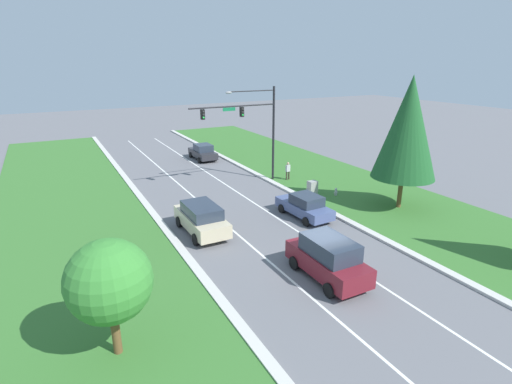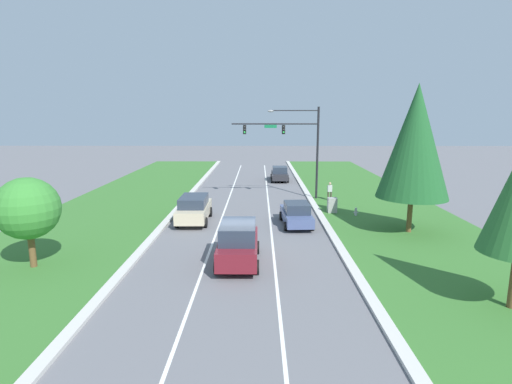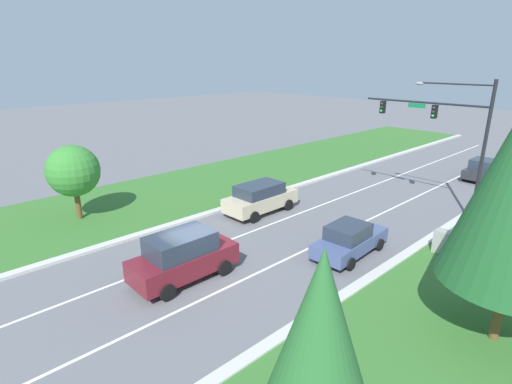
{
  "view_description": "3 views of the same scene",
  "coord_description": "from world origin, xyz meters",
  "px_view_note": "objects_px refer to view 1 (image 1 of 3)",
  "views": [
    {
      "loc": [
        -11.54,
        -14.69,
        10.46
      ],
      "look_at": [
        0.13,
        7.28,
        2.17
      ],
      "focal_mm": 28.0,
      "sensor_mm": 36.0,
      "label": 1
    },
    {
      "loc": [
        1.0,
        -20.36,
        7.56
      ],
      "look_at": [
        0.77,
        6.92,
        2.29
      ],
      "focal_mm": 28.0,
      "sensor_mm": 36.0,
      "label": 2
    },
    {
      "loc": [
        13.53,
        -9.16,
        9.26
      ],
      "look_at": [
        -2.11,
        5.57,
        2.15
      ],
      "focal_mm": 28.0,
      "sensor_mm": 36.0,
      "label": 3
    }
  ],
  "objects_px": {
    "slate_blue_sedan": "(305,206)",
    "utility_cabinet": "(312,189)",
    "traffic_signal_mast": "(252,121)",
    "oak_near_left_tree": "(109,282)",
    "pedestrian": "(288,170)",
    "burgundy_suv": "(328,258)",
    "fire_hydrant": "(336,192)",
    "champagne_suv": "(201,218)",
    "charcoal_sedan": "(203,152)",
    "conifer_near_right_tree": "(408,128)"
  },
  "relations": [
    {
      "from": "utility_cabinet",
      "to": "conifer_near_right_tree",
      "type": "xyz_separation_m",
      "value": [
        4.06,
        -5.23,
        5.31
      ]
    },
    {
      "from": "traffic_signal_mast",
      "to": "oak_near_left_tree",
      "type": "distance_m",
      "value": 22.36
    },
    {
      "from": "slate_blue_sedan",
      "to": "utility_cabinet",
      "type": "relative_size",
      "value": 3.74
    },
    {
      "from": "charcoal_sedan",
      "to": "fire_hydrant",
      "type": "height_order",
      "value": "charcoal_sedan"
    },
    {
      "from": "champagne_suv",
      "to": "fire_hydrant",
      "type": "distance_m",
      "value": 12.13
    },
    {
      "from": "slate_blue_sedan",
      "to": "utility_cabinet",
      "type": "distance_m",
      "value": 4.65
    },
    {
      "from": "charcoal_sedan",
      "to": "conifer_near_right_tree",
      "type": "height_order",
      "value": "conifer_near_right_tree"
    },
    {
      "from": "champagne_suv",
      "to": "conifer_near_right_tree",
      "type": "xyz_separation_m",
      "value": [
        14.43,
        -2.62,
        4.94
      ]
    },
    {
      "from": "charcoal_sedan",
      "to": "pedestrian",
      "type": "height_order",
      "value": "charcoal_sedan"
    },
    {
      "from": "utility_cabinet",
      "to": "pedestrian",
      "type": "xyz_separation_m",
      "value": [
        0.6,
        4.61,
        0.32
      ]
    },
    {
      "from": "conifer_near_right_tree",
      "to": "utility_cabinet",
      "type": "bearing_deg",
      "value": 127.8
    },
    {
      "from": "charcoal_sedan",
      "to": "utility_cabinet",
      "type": "height_order",
      "value": "charcoal_sedan"
    },
    {
      "from": "traffic_signal_mast",
      "to": "burgundy_suv",
      "type": "relative_size",
      "value": 1.75
    },
    {
      "from": "champagne_suv",
      "to": "fire_hydrant",
      "type": "height_order",
      "value": "champagne_suv"
    },
    {
      "from": "slate_blue_sedan",
      "to": "pedestrian",
      "type": "xyz_separation_m",
      "value": [
        3.71,
        8.05,
        0.13
      ]
    },
    {
      "from": "slate_blue_sedan",
      "to": "utility_cabinet",
      "type": "height_order",
      "value": "slate_blue_sedan"
    },
    {
      "from": "champagne_suv",
      "to": "pedestrian",
      "type": "distance_m",
      "value": 13.13
    },
    {
      "from": "traffic_signal_mast",
      "to": "burgundy_suv",
      "type": "xyz_separation_m",
      "value": [
        -4.14,
        -16.2,
        -4.4
      ]
    },
    {
      "from": "champagne_suv",
      "to": "utility_cabinet",
      "type": "bearing_deg",
      "value": 13.42
    },
    {
      "from": "pedestrian",
      "to": "fire_hydrant",
      "type": "relative_size",
      "value": 2.41
    },
    {
      "from": "traffic_signal_mast",
      "to": "utility_cabinet",
      "type": "distance_m",
      "value": 7.77
    },
    {
      "from": "oak_near_left_tree",
      "to": "pedestrian",
      "type": "bearing_deg",
      "value": 42.4
    },
    {
      "from": "fire_hydrant",
      "to": "oak_near_left_tree",
      "type": "relative_size",
      "value": 0.15
    },
    {
      "from": "utility_cabinet",
      "to": "pedestrian",
      "type": "height_order",
      "value": "pedestrian"
    },
    {
      "from": "champagne_suv",
      "to": "conifer_near_right_tree",
      "type": "relative_size",
      "value": 0.52
    },
    {
      "from": "champagne_suv",
      "to": "pedestrian",
      "type": "relative_size",
      "value": 2.94
    },
    {
      "from": "charcoal_sedan",
      "to": "pedestrian",
      "type": "relative_size",
      "value": 2.66
    },
    {
      "from": "champagne_suv",
      "to": "oak_near_left_tree",
      "type": "relative_size",
      "value": 1.08
    },
    {
      "from": "charcoal_sedan",
      "to": "oak_near_left_tree",
      "type": "distance_m",
      "value": 30.6
    },
    {
      "from": "slate_blue_sedan",
      "to": "utility_cabinet",
      "type": "bearing_deg",
      "value": 44.65
    },
    {
      "from": "utility_cabinet",
      "to": "conifer_near_right_tree",
      "type": "height_order",
      "value": "conifer_near_right_tree"
    },
    {
      "from": "traffic_signal_mast",
      "to": "champagne_suv",
      "type": "bearing_deg",
      "value": -133.85
    },
    {
      "from": "fire_hydrant",
      "to": "conifer_near_right_tree",
      "type": "xyz_separation_m",
      "value": [
        2.43,
        -4.27,
        5.59
      ]
    },
    {
      "from": "traffic_signal_mast",
      "to": "conifer_near_right_tree",
      "type": "relative_size",
      "value": 0.87
    },
    {
      "from": "utility_cabinet",
      "to": "slate_blue_sedan",
      "type": "bearing_deg",
      "value": -132.18
    },
    {
      "from": "pedestrian",
      "to": "fire_hydrant",
      "type": "xyz_separation_m",
      "value": [
        1.03,
        -5.57,
        -0.59
      ]
    },
    {
      "from": "slate_blue_sedan",
      "to": "fire_hydrant",
      "type": "height_order",
      "value": "slate_blue_sedan"
    },
    {
      "from": "burgundy_suv",
      "to": "fire_hydrant",
      "type": "bearing_deg",
      "value": 49.5
    },
    {
      "from": "slate_blue_sedan",
      "to": "fire_hydrant",
      "type": "relative_size",
      "value": 6.64
    },
    {
      "from": "burgundy_suv",
      "to": "fire_hydrant",
      "type": "height_order",
      "value": "burgundy_suv"
    },
    {
      "from": "champagne_suv",
      "to": "charcoal_sedan",
      "type": "height_order",
      "value": "champagne_suv"
    },
    {
      "from": "pedestrian",
      "to": "oak_near_left_tree",
      "type": "relative_size",
      "value": 0.37
    },
    {
      "from": "charcoal_sedan",
      "to": "conifer_near_right_tree",
      "type": "relative_size",
      "value": 0.47
    },
    {
      "from": "utility_cabinet",
      "to": "traffic_signal_mast",
      "type": "bearing_deg",
      "value": 115.89
    },
    {
      "from": "burgundy_suv",
      "to": "oak_near_left_tree",
      "type": "xyz_separation_m",
      "value": [
        -10.26,
        -0.73,
        1.97
      ]
    },
    {
      "from": "burgundy_suv",
      "to": "conifer_near_right_tree",
      "type": "height_order",
      "value": "conifer_near_right_tree"
    },
    {
      "from": "traffic_signal_mast",
      "to": "oak_near_left_tree",
      "type": "bearing_deg",
      "value": -130.37
    },
    {
      "from": "fire_hydrant",
      "to": "charcoal_sedan",
      "type": "bearing_deg",
      "value": 106.48
    },
    {
      "from": "fire_hydrant",
      "to": "conifer_near_right_tree",
      "type": "height_order",
      "value": "conifer_near_right_tree"
    },
    {
      "from": "pedestrian",
      "to": "utility_cabinet",
      "type": "bearing_deg",
      "value": 76.63
    }
  ]
}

